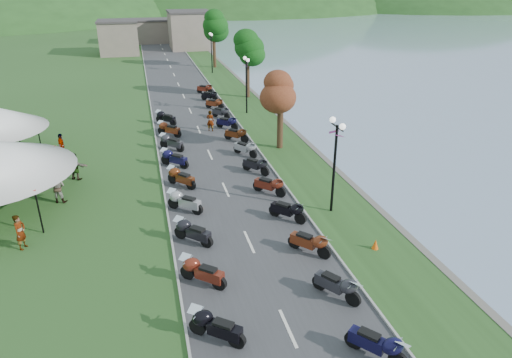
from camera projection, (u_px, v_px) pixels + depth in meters
road at (190, 111)px, 42.88m from camera, size 7.00×120.00×0.02m
hills_backdrop at (144, 9)px, 184.79m from camera, size 360.00×120.00×76.00m
far_building at (149, 33)px, 81.34m from camera, size 18.00×16.00×5.00m
moto_row_left at (194, 233)px, 21.32m from camera, size 2.60×41.62×1.10m
moto_row_right at (251, 156)px, 30.47m from camera, size 2.60×44.05×1.10m
tree_lakeside at (281, 103)px, 32.23m from camera, size 2.44×2.44×6.77m
pedestrian_a at (24, 248)px, 21.13m from camera, size 0.66×0.75×1.71m
pedestrian_b at (60, 202)px, 25.51m from camera, size 0.98×0.73×1.80m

